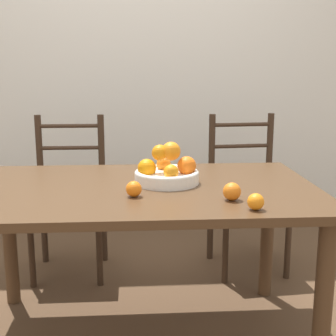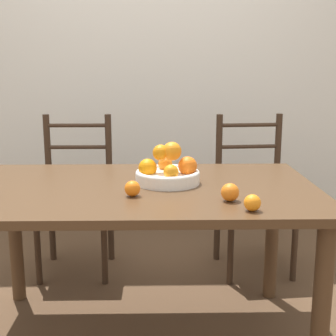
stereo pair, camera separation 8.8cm
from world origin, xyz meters
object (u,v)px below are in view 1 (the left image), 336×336
object	(u,v)px
fruit_bowl	(167,172)
chair_left	(69,197)
orange_loose_0	(232,191)
chair_right	(247,194)
orange_loose_1	(256,202)
orange_loose_2	(134,189)

from	to	relation	value
fruit_bowl	chair_left	xyz separation A→B (m)	(-0.54, 0.73, -0.31)
fruit_bowl	orange_loose_0	xyz separation A→B (m)	(0.23, -0.29, -0.02)
chair_right	chair_left	bearing A→B (deg)	174.80
fruit_bowl	orange_loose_1	bearing A→B (deg)	-54.75
fruit_bowl	orange_loose_2	bearing A→B (deg)	-124.49
fruit_bowl	orange_loose_2	distance (m)	0.26
orange_loose_2	chair_left	world-z (taller)	chair_left
chair_left	chair_right	world-z (taller)	same
orange_loose_1	chair_right	world-z (taller)	chair_right
fruit_bowl	chair_right	bearing A→B (deg)	53.75
orange_loose_2	orange_loose_0	bearing A→B (deg)	-11.46
chair_right	orange_loose_1	bearing A→B (deg)	-107.18
orange_loose_2	chair_right	distance (m)	1.20
orange_loose_2	chair_right	bearing A→B (deg)	54.13
chair_right	fruit_bowl	bearing A→B (deg)	-131.44
orange_loose_0	chair_left	size ratio (longest dim) A/B	0.07
fruit_bowl	orange_loose_1	world-z (taller)	fruit_bowl
orange_loose_0	chair_right	xyz separation A→B (m)	(0.30, 1.02, -0.29)
orange_loose_1	chair_left	xyz separation A→B (m)	(-0.84, 1.15, -0.29)
orange_loose_2	chair_left	size ratio (longest dim) A/B	0.07
fruit_bowl	orange_loose_0	world-z (taller)	fruit_bowl
fruit_bowl	orange_loose_1	xyz separation A→B (m)	(0.29, -0.42, -0.02)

